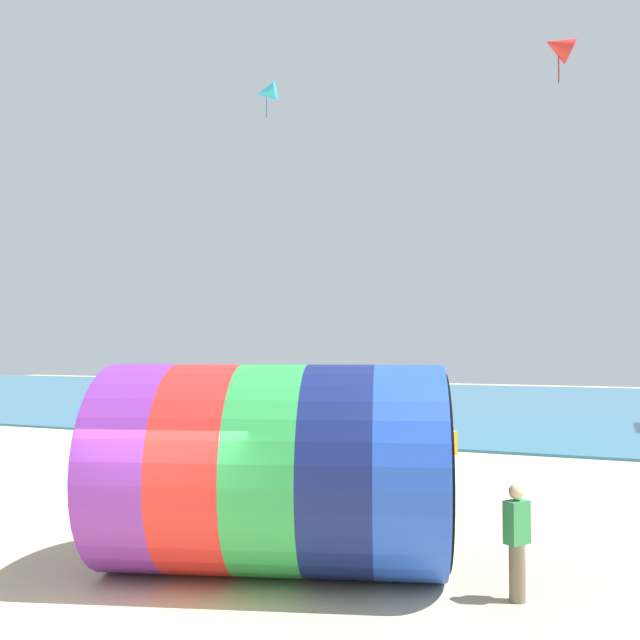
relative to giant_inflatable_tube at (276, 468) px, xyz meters
The scene contains 7 objects.
ground_plane 2.93m from the giant_inflatable_tube, 114.30° to the right, with size 120.00×120.00×0.00m, color #CCBA8C.
sea 34.37m from the giant_inflatable_tube, 91.64° to the left, with size 120.00×40.00×0.10m, color teal.
giant_inflatable_tube is the anchor object (origin of this frame).
kite_handler 3.93m from the giant_inflatable_tube, ahead, with size 0.39×0.42×1.71m.
kite_cyan_delta 19.83m from the giant_inflatable_tube, 117.11° to the left, with size 0.99×0.92×1.43m.
kite_red_delta 12.67m from the giant_inflatable_tube, 61.53° to the left, with size 1.01×0.85×1.33m.
bystander_mid_beach 8.33m from the giant_inflatable_tube, 81.90° to the left, with size 0.42×0.39×1.69m.
Camera 1 is at (6.11, -8.51, 3.75)m, focal length 40.00 mm.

